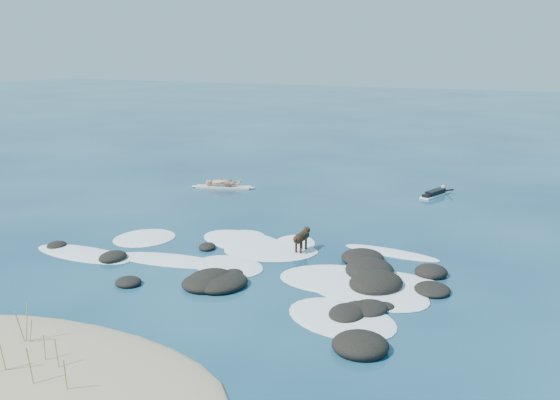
% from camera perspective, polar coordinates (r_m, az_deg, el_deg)
% --- Properties ---
extents(ground, '(160.00, 160.00, 0.00)m').
position_cam_1_polar(ground, '(20.49, -5.18, -4.88)').
color(ground, '#0A2642').
rests_on(ground, ground).
extents(sand_dune, '(9.00, 4.40, 0.60)m').
position_cam_1_polar(sand_dune, '(14.48, -21.50, -14.29)').
color(sand_dune, '#9E8966').
rests_on(sand_dune, ground).
extents(dune_grass, '(2.34, 1.42, 1.09)m').
position_cam_1_polar(dune_grass, '(14.08, -22.10, -12.53)').
color(dune_grass, '#8C9648').
rests_on(dune_grass, ground).
extents(reef_rocks, '(14.78, 7.52, 0.55)m').
position_cam_1_polar(reef_rocks, '(17.76, 0.99, -7.49)').
color(reef_rocks, black).
rests_on(reef_rocks, ground).
extents(breaking_foam, '(13.33, 7.72, 0.12)m').
position_cam_1_polar(breaking_foam, '(19.32, -0.44, -5.99)').
color(breaking_foam, white).
rests_on(breaking_foam, ground).
extents(standing_surfer_rig, '(3.02, 1.27, 1.75)m').
position_cam_1_polar(standing_surfer_rig, '(29.49, -5.24, 2.41)').
color(standing_surfer_rig, beige).
rests_on(standing_surfer_rig, ground).
extents(paddling_surfer_rig, '(1.26, 2.16, 0.38)m').
position_cam_1_polar(paddling_surfer_rig, '(28.84, 14.05, 0.62)').
color(paddling_surfer_rig, white).
rests_on(paddling_surfer_rig, ground).
extents(dog, '(0.33, 1.24, 0.79)m').
position_cam_1_polar(dog, '(20.39, 2.02, -3.38)').
color(dog, black).
rests_on(dog, ground).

